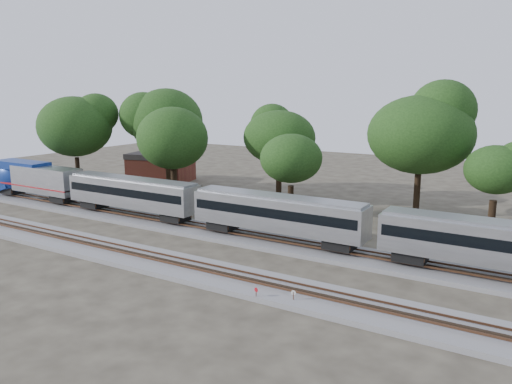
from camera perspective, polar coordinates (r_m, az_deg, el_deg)
ground at (r=44.13m, az=-3.34°, el=-7.72°), size 160.00×160.00×0.00m
track_far at (r=48.89m, az=0.66°, el=-5.54°), size 160.00×5.00×0.73m
track_near at (r=41.03m, az=-6.54°, el=-8.97°), size 160.00×5.00×0.73m
train at (r=47.20m, az=2.63°, el=-2.37°), size 91.03×3.14×4.63m
switch_stand_red at (r=35.47m, az=0.01°, el=-11.44°), size 0.32×0.13×1.04m
switch_stand_white at (r=35.04m, az=4.29°, el=-11.74°), size 0.33×0.11×1.06m
switch_lever at (r=36.46m, az=-0.24°, el=-11.66°), size 0.52×0.33×0.30m
brick_building at (r=83.49m, az=-10.81°, el=2.84°), size 11.04×8.94×4.66m
tree_0 at (r=76.16m, az=-20.01°, el=7.03°), size 9.75×9.75×13.75m
tree_1 at (r=73.07m, az=-10.17°, el=7.91°), size 10.43×10.43×14.70m
tree_2 at (r=65.72m, az=-9.51°, el=6.08°), size 8.71×8.71×12.28m
tree_3 at (r=64.79m, az=2.67°, el=6.23°), size 8.80×8.80×12.41m
tree_4 at (r=57.55m, az=4.04°, el=3.83°), size 7.04×7.04×9.93m
tree_5 at (r=59.88m, az=18.30°, el=6.23°), size 9.83×9.83×13.85m
tree_6 at (r=55.31m, az=25.75°, el=2.28°), size 6.91×6.91×9.74m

